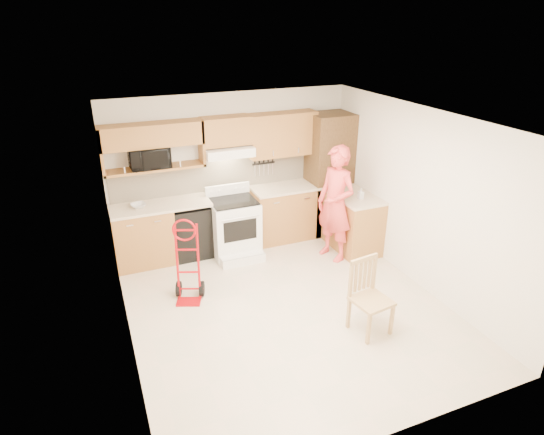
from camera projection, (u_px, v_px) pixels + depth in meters
floor at (286, 307)px, 6.18m from camera, size 4.00×4.50×0.02m
ceiling at (289, 119)px, 5.16m from camera, size 4.00×4.50×0.02m
wall_back at (231, 169)px, 7.58m from camera, size 4.00×0.02×2.50m
wall_front at (400, 327)px, 3.76m from camera, size 4.00×0.02×2.50m
wall_left at (118, 251)px, 4.97m from camera, size 0.02×4.50×2.50m
wall_right at (420, 199)px, 6.37m from camera, size 0.02×4.50×2.50m
backsplash at (232, 173)px, 7.58m from camera, size 3.92×0.03×0.55m
lower_cab_left at (144, 236)px, 7.11m from camera, size 0.90×0.60×0.90m
dishwasher at (192, 230)px, 7.38m from camera, size 0.60×0.60×0.85m
lower_cab_right at (285, 213)px, 7.93m from camera, size 1.14×0.60×0.90m
countertop_left at (160, 205)px, 7.02m from camera, size 1.50×0.63×0.04m
countertop_right at (285, 187)px, 7.74m from camera, size 1.14×0.63×0.04m
cab_return_right at (353, 223)px, 7.56m from camera, size 0.60×1.00×0.90m
countertop_return at (355, 196)px, 7.37m from camera, size 0.63×1.00×0.04m
pantry_tall at (328, 174)px, 7.98m from camera, size 0.70×0.60×2.10m
upper_cab_left at (151, 135)px, 6.71m from camera, size 1.50×0.33×0.34m
upper_shelf_mw at (155, 168)px, 6.91m from camera, size 1.50×0.33×0.04m
upper_cab_center at (226, 131)px, 7.12m from camera, size 0.76×0.33×0.44m
upper_cab_right at (282, 134)px, 7.50m from camera, size 1.14×0.33×0.70m
range_hood at (228, 151)px, 7.19m from camera, size 0.76×0.46×0.14m
knife_strip at (264, 167)px, 7.73m from camera, size 0.40×0.05×0.29m
microwave at (149, 157)px, 6.82m from camera, size 0.60×0.42×0.32m
range at (235, 224)px, 7.31m from camera, size 0.74×0.97×1.09m
person at (336, 204)px, 7.08m from camera, size 0.62×0.77×1.83m
hand_truck at (187, 265)px, 6.12m from camera, size 0.54×0.52×1.08m
dining_chair at (372, 298)px, 5.52m from camera, size 0.48×0.52×0.94m
soap_bottle at (361, 193)px, 7.19m from camera, size 0.08×0.08×0.18m
bowl at (138, 205)px, 6.89m from camera, size 0.26×0.26×0.05m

